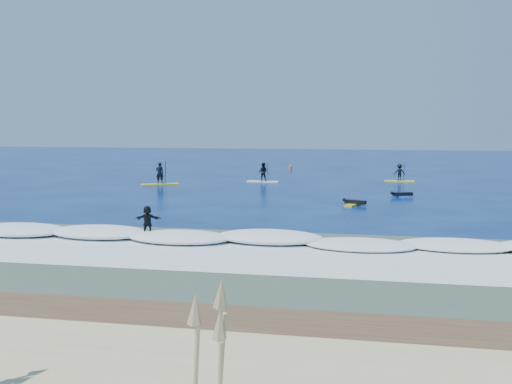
% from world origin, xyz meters
% --- Properties ---
extents(ground, '(160.00, 160.00, 0.00)m').
position_xyz_m(ground, '(0.00, 0.00, 0.00)').
color(ground, '#031246').
rests_on(ground, ground).
extents(wet_sand_strip, '(90.00, 5.00, 0.08)m').
position_xyz_m(wet_sand_strip, '(0.00, -21.50, 0.00)').
color(wet_sand_strip, '#4C3323').
rests_on(wet_sand_strip, ground).
extents(shallow_water, '(90.00, 13.00, 0.01)m').
position_xyz_m(shallow_water, '(0.00, -14.00, 0.01)').
color(shallow_water, '#3C5242').
rests_on(shallow_water, ground).
extents(breaking_wave, '(40.00, 6.00, 0.30)m').
position_xyz_m(breaking_wave, '(0.00, -10.00, 0.00)').
color(breaking_wave, white).
rests_on(breaking_wave, ground).
extents(whitewater, '(34.00, 5.00, 0.02)m').
position_xyz_m(whitewater, '(0.00, -13.00, 0.00)').
color(whitewater, silver).
rests_on(whitewater, ground).
extents(sup_paddler_left, '(3.20, 2.21, 2.24)m').
position_xyz_m(sup_paddler_left, '(-8.00, 11.60, 0.70)').
color(sup_paddler_left, yellow).
rests_on(sup_paddler_left, ground).
extents(sup_paddler_center, '(2.89, 0.87, 2.00)m').
position_xyz_m(sup_paddler_center, '(0.29, 15.51, 0.75)').
color(sup_paddler_center, white).
rests_on(sup_paddler_center, ground).
extents(sup_paddler_right, '(2.68, 0.84, 1.85)m').
position_xyz_m(sup_paddler_right, '(12.33, 18.05, 0.72)').
color(sup_paddler_right, '#F8FB1B').
rests_on(sup_paddler_right, ground).
extents(prone_paddler_near, '(1.56, 2.07, 0.42)m').
position_xyz_m(prone_paddler_near, '(8.55, 2.43, 0.14)').
color(prone_paddler_near, yellow).
rests_on(prone_paddler_near, ground).
extents(prone_paddler_far, '(1.61, 2.13, 0.43)m').
position_xyz_m(prone_paddler_far, '(11.83, 7.12, 0.15)').
color(prone_paddler_far, blue).
rests_on(prone_paddler_far, ground).
extents(wave_surfer, '(1.97, 0.74, 1.39)m').
position_xyz_m(wave_surfer, '(-0.58, -10.25, 0.79)').
color(wave_surfer, silver).
rests_on(wave_surfer, breaking_wave).
extents(marker_buoy, '(0.31, 0.31, 0.74)m').
position_xyz_m(marker_buoy, '(1.21, 28.03, 0.32)').
color(marker_buoy, '#FD5F16').
rests_on(marker_buoy, ground).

